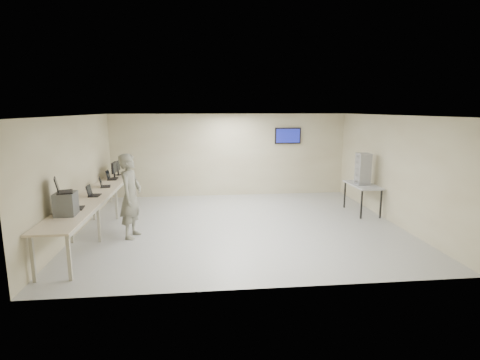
{
  "coord_description": "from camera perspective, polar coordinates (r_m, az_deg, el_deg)",
  "views": [
    {
      "loc": [
        -1.0,
        -9.23,
        2.95
      ],
      "look_at": [
        0.0,
        0.2,
        1.15
      ],
      "focal_mm": 28.0,
      "sensor_mm": 36.0,
      "label": 1
    }
  ],
  "objects": [
    {
      "name": "monitor_near",
      "position": [
        11.88,
        -18.62,
        1.67
      ],
      "size": [
        0.22,
        0.49,
        0.48
      ],
      "color": "black",
      "rests_on": "workbench"
    },
    {
      "name": "workbench",
      "position": [
        9.82,
        -21.19,
        -2.49
      ],
      "size": [
        0.76,
        6.0,
        0.9
      ],
      "color": "beige",
      "rests_on": "ground"
    },
    {
      "name": "side_table",
      "position": [
        11.26,
        18.18,
        -0.99
      ],
      "size": [
        0.65,
        1.4,
        0.84
      ],
      "color": "#A9A9A9",
      "rests_on": "ground"
    },
    {
      "name": "laptop_on_box",
      "position": [
        8.05,
        -25.59,
        -1.21
      ],
      "size": [
        0.43,
        0.46,
        0.3
      ],
      "rotation": [
        0.0,
        0.0,
        0.31
      ],
      "color": "black",
      "rests_on": "equipment_box"
    },
    {
      "name": "soldier",
      "position": [
        8.98,
        -16.31,
        -2.36
      ],
      "size": [
        0.61,
        0.8,
        1.96
      ],
      "primitive_type": "imported",
      "rotation": [
        0.0,
        0.0,
        1.36
      ],
      "color": "#616354",
      "rests_on": "ground"
    },
    {
      "name": "equipment_box",
      "position": [
        8.1,
        -25.01,
        -3.31
      ],
      "size": [
        0.4,
        0.45,
        0.45
      ],
      "primitive_type": "cube",
      "rotation": [
        0.0,
        0.0,
        0.05
      ],
      "color": "#565D63",
      "rests_on": "workbench"
    },
    {
      "name": "laptop_0",
      "position": [
        8.56,
        -23.98,
        -3.56
      ],
      "size": [
        0.33,
        0.38,
        0.28
      ],
      "rotation": [
        0.0,
        0.0,
        0.12
      ],
      "color": "black",
      "rests_on": "workbench"
    },
    {
      "name": "room",
      "position": [
        9.47,
        0.29,
        1.39
      ],
      "size": [
        8.01,
        7.01,
        2.81
      ],
      "color": "#B1B2AB",
      "rests_on": "ground"
    },
    {
      "name": "laptop_3",
      "position": [
        11.71,
        -19.11,
        0.42
      ],
      "size": [
        0.3,
        0.36,
        0.28
      ],
      "rotation": [
        0.0,
        0.0,
        0.02
      ],
      "color": "black",
      "rests_on": "workbench"
    },
    {
      "name": "laptop_2",
      "position": [
        10.66,
        -20.1,
        -0.62
      ],
      "size": [
        0.33,
        0.38,
        0.26
      ],
      "rotation": [
        0.0,
        0.0,
        0.19
      ],
      "color": "black",
      "rests_on": "workbench"
    },
    {
      "name": "monitor_far",
      "position": [
        12.39,
        -18.11,
        1.94
      ],
      "size": [
        0.2,
        0.45,
        0.44
      ],
      "color": "black",
      "rests_on": "workbench"
    },
    {
      "name": "storage_bins",
      "position": [
        11.17,
        18.25,
        1.63
      ],
      "size": [
        0.34,
        0.38,
        0.89
      ],
      "color": "#98989A",
      "rests_on": "side_table"
    },
    {
      "name": "laptop_1",
      "position": [
        9.65,
        -21.58,
        -1.87
      ],
      "size": [
        0.28,
        0.34,
        0.26
      ],
      "rotation": [
        0.0,
        0.0,
        -0.01
      ],
      "color": "black",
      "rests_on": "workbench"
    }
  ]
}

